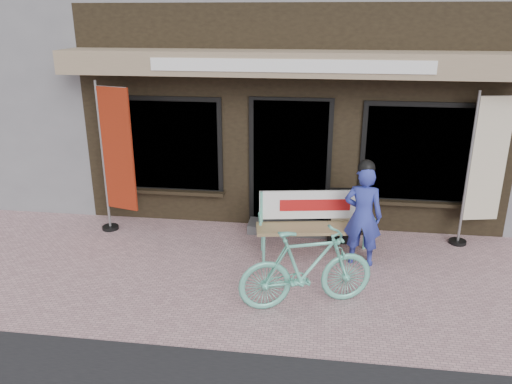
# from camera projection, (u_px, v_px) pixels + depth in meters

# --- Properties ---
(ground) EXTENTS (70.00, 70.00, 0.00)m
(ground) POSITION_uv_depth(u_px,v_px,m) (277.00, 284.00, 6.72)
(ground) COLOR #BB8F93
(ground) RESTS_ON ground
(storefront) EXTENTS (7.00, 6.77, 6.00)m
(storefront) POSITION_uv_depth(u_px,v_px,m) (302.00, 37.00, 10.35)
(storefront) COLOR black
(storefront) RESTS_ON ground
(bench) EXTENTS (1.81, 0.74, 0.96)m
(bench) POSITION_uv_depth(u_px,v_px,m) (316.00, 218.00, 7.42)
(bench) COLOR #63C2A9
(bench) RESTS_ON ground
(person) EXTENTS (0.58, 0.43, 1.56)m
(person) POSITION_uv_depth(u_px,v_px,m) (363.00, 214.00, 7.04)
(person) COLOR #2D389C
(person) RESTS_ON ground
(bicycle) EXTENTS (1.76, 1.02, 1.02)m
(bicycle) POSITION_uv_depth(u_px,v_px,m) (307.00, 268.00, 6.07)
(bicycle) COLOR #63C2A9
(bicycle) RESTS_ON ground
(nobori_red) EXTENTS (0.74, 0.33, 2.48)m
(nobori_red) POSITION_uv_depth(u_px,v_px,m) (116.00, 158.00, 7.92)
(nobori_red) COLOR gray
(nobori_red) RESTS_ON ground
(nobori_cream) EXTENTS (0.72, 0.31, 2.41)m
(nobori_cream) POSITION_uv_depth(u_px,v_px,m) (484.00, 168.00, 7.51)
(nobori_cream) COLOR gray
(nobori_cream) RESTS_ON ground
(menu_stand) EXTENTS (0.47, 0.14, 0.92)m
(menu_stand) POSITION_uv_depth(u_px,v_px,m) (343.00, 216.00, 7.75)
(menu_stand) COLOR black
(menu_stand) RESTS_ON ground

